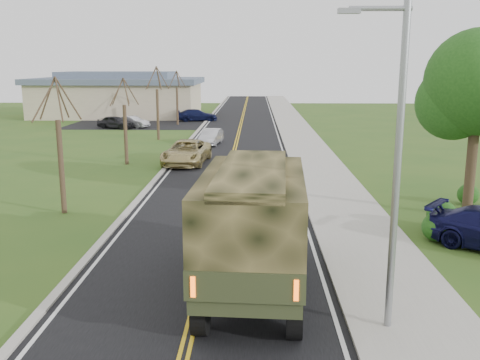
{
  "coord_description": "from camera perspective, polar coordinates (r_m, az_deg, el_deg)",
  "views": [
    {
      "loc": [
        1.61,
        -13.07,
        6.58
      ],
      "look_at": [
        0.98,
        8.94,
        1.8
      ],
      "focal_mm": 40.0,
      "sensor_mm": 36.0,
      "label": 1
    }
  ],
  "objects": [
    {
      "name": "leafy_tree",
      "position": [
        24.94,
        24.06,
        8.71
      ],
      "size": [
        4.83,
        4.5,
        8.1
      ],
      "color": "#38281C",
      "rests_on": "ground"
    },
    {
      "name": "curb_right",
      "position": [
        53.53,
        4.36,
        5.22
      ],
      "size": [
        0.3,
        120.0,
        0.12
      ],
      "primitive_type": "cube",
      "color": "#9E998E",
      "rests_on": "ground"
    },
    {
      "name": "lot_car_navy",
      "position": [
        63.72,
        -4.63,
        6.92
      ],
      "size": [
        5.13,
        3.01,
        1.39
      ],
      "primitive_type": "imported",
      "rotation": [
        0.0,
        0.0,
        1.8
      ],
      "color": "#0E1336",
      "rests_on": "ground"
    },
    {
      "name": "bare_tree_c",
      "position": [
        48.0,
        -8.78,
        7.57
      ],
      "size": [
        2.04,
        2.39,
        6.42
      ],
      "color": "#38281C",
      "rests_on": "ground"
    },
    {
      "name": "military_truck",
      "position": [
        15.38,
        1.48,
        -4.24
      ],
      "size": [
        3.1,
        7.9,
        3.87
      ],
      "rotation": [
        0.0,
        0.0,
        -0.05
      ],
      "color": "black",
      "rests_on": "ground"
    },
    {
      "name": "bare_tree_b",
      "position": [
        36.34,
        -12.14,
        5.5
      ],
      "size": [
        1.83,
        2.14,
        5.73
      ],
      "color": "#38281C",
      "rests_on": "ground"
    },
    {
      "name": "ground",
      "position": [
        14.72,
        -4.98,
        -14.35
      ],
      "size": [
        160.0,
        160.0,
        0.0
      ],
      "primitive_type": "plane",
      "color": "#2F511B",
      "rests_on": "ground"
    },
    {
      "name": "street_light",
      "position": [
        13.17,
        16.09,
        2.37
      ],
      "size": [
        1.65,
        0.22,
        8.0
      ],
      "color": "gray",
      "rests_on": "ground"
    },
    {
      "name": "lot_car_dark",
      "position": [
        57.43,
        -13.15,
        6.02
      ],
      "size": [
        4.21,
        2.87,
        1.33
      ],
      "primitive_type": "imported",
      "rotation": [
        0.0,
        0.0,
        1.2
      ],
      "color": "black",
      "rests_on": "ground"
    },
    {
      "name": "road",
      "position": [
        53.5,
        -0.1,
        5.19
      ],
      "size": [
        8.0,
        120.0,
        0.01
      ],
      "primitive_type": "cube",
      "color": "black",
      "rests_on": "ground"
    },
    {
      "name": "suv_champagne",
      "position": [
        36.14,
        -5.72,
        2.97
      ],
      "size": [
        3.11,
        5.9,
        1.58
      ],
      "primitive_type": "imported",
      "rotation": [
        0.0,
        0.0,
        -0.09
      ],
      "color": "tan",
      "rests_on": "ground"
    },
    {
      "name": "curb_left",
      "position": [
        53.78,
        -4.55,
        5.24
      ],
      "size": [
        0.3,
        120.0,
        0.1
      ],
      "primitive_type": "cube",
      "color": "#9E998E",
      "rests_on": "ground"
    },
    {
      "name": "commercial_building",
      "position": [
        71.35,
        -12.8,
        8.83
      ],
      "size": [
        25.5,
        21.5,
        5.65
      ],
      "color": "tan",
      "rests_on": "ground"
    },
    {
      "name": "lot_car_silver",
      "position": [
        57.97,
        -11.38,
        6.1
      ],
      "size": [
        3.88,
        2.71,
        1.21
      ],
      "primitive_type": "imported",
      "rotation": [
        0.0,
        0.0,
        1.14
      ],
      "color": "#B8B7BD",
      "rests_on": "ground"
    },
    {
      "name": "bare_tree_d",
      "position": [
        59.83,
        -6.72,
        8.31
      ],
      "size": [
        1.88,
        2.2,
        5.91
      ],
      "color": "#38281C",
      "rests_on": "ground"
    },
    {
      "name": "sedan_silver",
      "position": [
        44.79,
        -3.12,
        4.63
      ],
      "size": [
        1.87,
        4.09,
        1.3
      ],
      "primitive_type": "imported",
      "rotation": [
        0.0,
        0.0,
        -0.13
      ],
      "color": "silver",
      "rests_on": "ground"
    },
    {
      "name": "bare_tree_a",
      "position": [
        24.94,
        -18.61,
        2.48
      ],
      "size": [
        1.93,
        2.26,
        6.08
      ],
      "color": "#38281C",
      "rests_on": "ground"
    },
    {
      "name": "sidewalk_right",
      "position": [
        53.64,
        6.24,
        5.19
      ],
      "size": [
        3.2,
        120.0,
        0.1
      ],
      "primitive_type": "cube",
      "color": "#9E998E",
      "rests_on": "ground"
    }
  ]
}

